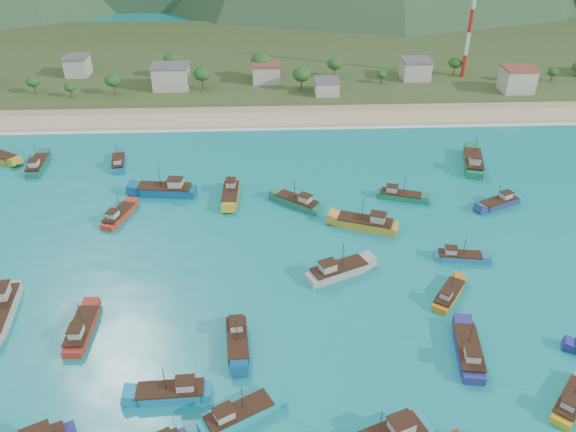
{
  "coord_description": "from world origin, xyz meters",
  "views": [
    {
      "loc": [
        -0.33,
        -76.65,
        61.59
      ],
      "look_at": [
        3.86,
        18.0,
        3.0
      ],
      "focal_mm": 35.0,
      "sensor_mm": 36.0,
      "label": 1
    }
  ],
  "objects_px": {
    "boat_6": "(400,196)",
    "boat_12": "(38,166)",
    "radio_tower": "(473,9)",
    "boat_25": "(459,257)",
    "boat_7": "(237,341)",
    "boat_16": "(338,271)",
    "boat_24": "(166,190)",
    "boat_0": "(473,163)",
    "boat_11": "(238,416)",
    "boat_15": "(366,224)",
    "boat_2": "(119,163)",
    "boat_18": "(119,216)",
    "boat_10": "(82,331)",
    "boat_5": "(499,203)",
    "boat_28": "(172,393)",
    "boat_21": "(298,202)",
    "boat_14": "(468,352)",
    "boat_32": "(571,402)",
    "boat_20": "(449,295)",
    "boat_22": "(231,194)"
  },
  "relations": [
    {
      "from": "boat_12",
      "to": "boat_18",
      "type": "relative_size",
      "value": 1.1
    },
    {
      "from": "boat_14",
      "to": "boat_25",
      "type": "distance_m",
      "value": 24.82
    },
    {
      "from": "boat_7",
      "to": "boat_16",
      "type": "height_order",
      "value": "boat_16"
    },
    {
      "from": "boat_7",
      "to": "boat_16",
      "type": "relative_size",
      "value": 0.88
    },
    {
      "from": "boat_5",
      "to": "boat_24",
      "type": "xyz_separation_m",
      "value": [
        -72.23,
        8.17,
        0.37
      ]
    },
    {
      "from": "boat_5",
      "to": "boat_15",
      "type": "distance_m",
      "value": 30.88
    },
    {
      "from": "boat_7",
      "to": "boat_14",
      "type": "bearing_deg",
      "value": 168.76
    },
    {
      "from": "boat_0",
      "to": "boat_18",
      "type": "distance_m",
      "value": 83.44
    },
    {
      "from": "boat_18",
      "to": "boat_10",
      "type": "bearing_deg",
      "value": -68.89
    },
    {
      "from": "boat_0",
      "to": "boat_2",
      "type": "distance_m",
      "value": 86.28
    },
    {
      "from": "boat_2",
      "to": "boat_32",
      "type": "height_order",
      "value": "boat_2"
    },
    {
      "from": "boat_20",
      "to": "boat_25",
      "type": "bearing_deg",
      "value": 100.91
    },
    {
      "from": "boat_0",
      "to": "boat_28",
      "type": "xyz_separation_m",
      "value": [
        -63.75,
        -67.31,
        -0.35
      ]
    },
    {
      "from": "boat_10",
      "to": "boat_16",
      "type": "xyz_separation_m",
      "value": [
        41.51,
        13.16,
        0.12
      ]
    },
    {
      "from": "boat_21",
      "to": "boat_18",
      "type": "bearing_deg",
      "value": 134.39
    },
    {
      "from": "boat_2",
      "to": "boat_24",
      "type": "height_order",
      "value": "boat_24"
    },
    {
      "from": "boat_5",
      "to": "boat_25",
      "type": "bearing_deg",
      "value": 117.15
    },
    {
      "from": "radio_tower",
      "to": "boat_21",
      "type": "bearing_deg",
      "value": -126.94
    },
    {
      "from": "boat_6",
      "to": "boat_11",
      "type": "distance_m",
      "value": 66.01
    },
    {
      "from": "boat_18",
      "to": "boat_7",
      "type": "bearing_deg",
      "value": -36.77
    },
    {
      "from": "boat_7",
      "to": "boat_15",
      "type": "distance_m",
      "value": 40.21
    },
    {
      "from": "boat_5",
      "to": "boat_7",
      "type": "bearing_deg",
      "value": 100.15
    },
    {
      "from": "boat_15",
      "to": "boat_21",
      "type": "relative_size",
      "value": 1.24
    },
    {
      "from": "boat_7",
      "to": "boat_22",
      "type": "distance_m",
      "value": 45.31
    },
    {
      "from": "radio_tower",
      "to": "boat_25",
      "type": "height_order",
      "value": "radio_tower"
    },
    {
      "from": "boat_0",
      "to": "boat_28",
      "type": "height_order",
      "value": "boat_0"
    },
    {
      "from": "boat_0",
      "to": "boat_11",
      "type": "bearing_deg",
      "value": -112.98
    },
    {
      "from": "boat_12",
      "to": "boat_16",
      "type": "bearing_deg",
      "value": -37.06
    },
    {
      "from": "boat_0",
      "to": "boat_16",
      "type": "bearing_deg",
      "value": -118.12
    },
    {
      "from": "radio_tower",
      "to": "boat_28",
      "type": "relative_size",
      "value": 4.27
    },
    {
      "from": "boat_12",
      "to": "boat_16",
      "type": "height_order",
      "value": "boat_16"
    },
    {
      "from": "radio_tower",
      "to": "boat_15",
      "type": "distance_m",
      "value": 104.61
    },
    {
      "from": "boat_11",
      "to": "boat_25",
      "type": "distance_m",
      "value": 52.21
    },
    {
      "from": "radio_tower",
      "to": "boat_24",
      "type": "bearing_deg",
      "value": -140.23
    },
    {
      "from": "boat_18",
      "to": "boat_5",
      "type": "bearing_deg",
      "value": 19.89
    },
    {
      "from": "boat_7",
      "to": "boat_18",
      "type": "height_order",
      "value": "boat_7"
    },
    {
      "from": "boat_16",
      "to": "boat_6",
      "type": "bearing_deg",
      "value": 122.92
    },
    {
      "from": "boat_12",
      "to": "boat_25",
      "type": "relative_size",
      "value": 1.23
    },
    {
      "from": "boat_6",
      "to": "boat_15",
      "type": "distance_m",
      "value": 14.71
    },
    {
      "from": "boat_10",
      "to": "boat_15",
      "type": "relative_size",
      "value": 0.82
    },
    {
      "from": "boat_6",
      "to": "boat_12",
      "type": "distance_m",
      "value": 86.24
    },
    {
      "from": "boat_5",
      "to": "boat_28",
      "type": "height_order",
      "value": "boat_28"
    },
    {
      "from": "boat_14",
      "to": "boat_21",
      "type": "bearing_deg",
      "value": 125.7
    },
    {
      "from": "boat_20",
      "to": "boat_25",
      "type": "distance_m",
      "value": 11.94
    },
    {
      "from": "boat_2",
      "to": "boat_12",
      "type": "bearing_deg",
      "value": 172.18
    },
    {
      "from": "boat_18",
      "to": "boat_24",
      "type": "xyz_separation_m",
      "value": [
        8.32,
        9.95,
        0.36
      ]
    },
    {
      "from": "boat_25",
      "to": "boat_0",
      "type": "bearing_deg",
      "value": 167.07
    },
    {
      "from": "boat_25",
      "to": "boat_28",
      "type": "bearing_deg",
      "value": -49.88
    },
    {
      "from": "boat_7",
      "to": "boat_24",
      "type": "xyz_separation_m",
      "value": [
        -17.38,
        47.2,
        0.29
      ]
    },
    {
      "from": "boat_32",
      "to": "boat_15",
      "type": "bearing_deg",
      "value": 157.11
    }
  ]
}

